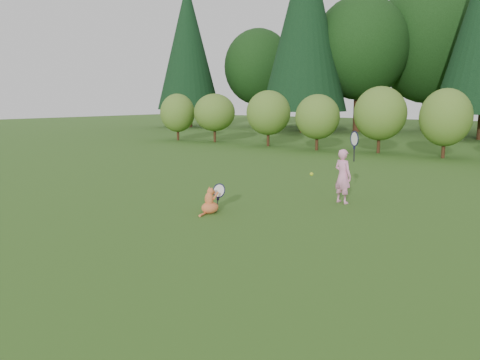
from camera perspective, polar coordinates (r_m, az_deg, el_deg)
The scene contains 6 objects.
ground at distance 9.05m, azimuth -4.07°, elevation -4.93°, with size 100.00×100.00×0.00m, color #2D4F16.
shrub_row at distance 20.45m, azimuth 20.65°, elevation 6.65°, with size 28.00×3.00×2.80m, color olive, non-canonical shape.
woodland_backdrop at distance 30.60m, azimuth 26.99°, elevation 18.55°, with size 48.00×10.00×15.00m, color black, non-canonical shape.
child at distance 10.67m, azimuth 12.46°, elevation 0.61°, with size 0.69×0.45×1.82m.
cat at distance 9.58m, azimuth -3.64°, elevation -2.40°, with size 0.42×0.81×0.72m.
tennis_ball at distance 9.25m, azimuth 8.72°, elevation 0.72°, with size 0.07×0.07×0.07m.
Camera 1 is at (5.75, -6.60, 2.29)m, focal length 35.00 mm.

